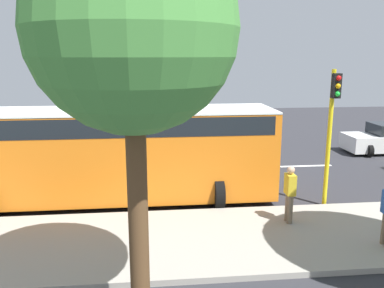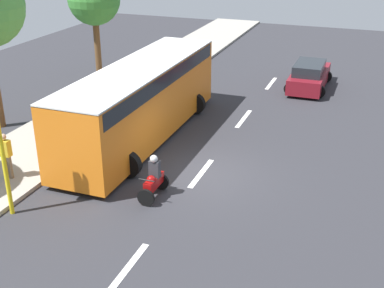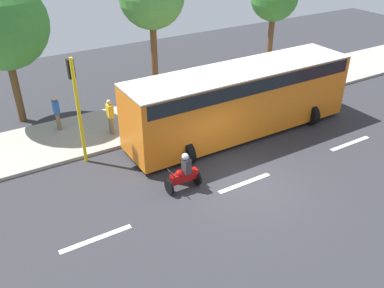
{
  "view_description": "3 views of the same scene",
  "coord_description": "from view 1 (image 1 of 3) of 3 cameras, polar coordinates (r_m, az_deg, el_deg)",
  "views": [
    {
      "loc": [
        16.82,
        -0.97,
        4.92
      ],
      "look_at": [
        0.27,
        0.77,
        1.21
      ],
      "focal_mm": 37.33,
      "sensor_mm": 36.0,
      "label": 1
    },
    {
      "loc": [
        -5.53,
        15.8,
        8.64
      ],
      "look_at": [
        0.04,
        0.88,
        1.55
      ],
      "focal_mm": 47.42,
      "sensor_mm": 36.0,
      "label": 2
    },
    {
      "loc": [
        -10.09,
        8.48,
        9.22
      ],
      "look_at": [
        1.64,
        1.4,
        1.36
      ],
      "focal_mm": 38.3,
      "sensor_mm": 36.0,
      "label": 3
    }
  ],
  "objects": [
    {
      "name": "sidewalk",
      "position": [
        10.99,
        -0.32,
        -13.59
      ],
      "size": [
        4.0,
        60.0,
        0.15
      ],
      "primitive_type": "cube",
      "color": "#9E998E",
      "rests_on": "ground"
    },
    {
      "name": "ground_plane",
      "position": [
        17.56,
        -2.58,
        -3.88
      ],
      "size": [
        40.0,
        60.0,
        0.1
      ],
      "primitive_type": "cube",
      "color": "#2D2D33"
    },
    {
      "name": "street_tree_north",
      "position": [
        6.75,
        -8.52,
        15.68
      ],
      "size": [
        3.47,
        3.47,
        7.08
      ],
      "color": "brown",
      "rests_on": "ground"
    },
    {
      "name": "lane_stripe_south",
      "position": [
        18.86,
        15.96,
        -3.04
      ],
      "size": [
        0.2,
        2.4,
        0.01
      ],
      "primitive_type": "cube",
      "color": "white",
      "rests_on": "ground"
    },
    {
      "name": "city_bus",
      "position": [
        13.73,
        -11.55,
        -0.63
      ],
      "size": [
        3.2,
        11.0,
        3.16
      ],
      "color": "orange",
      "rests_on": "ground"
    },
    {
      "name": "pedestrian_by_tree",
      "position": [
        11.91,
        13.79,
        -6.72
      ],
      "size": [
        0.4,
        0.24,
        1.69
      ],
      "color": "#72604C",
      "rests_on": "sidewalk"
    },
    {
      "name": "motorcycle",
      "position": [
        16.76,
        5.08,
        -2.27
      ],
      "size": [
        0.6,
        1.3,
        1.53
      ],
      "color": "black",
      "rests_on": "ground"
    },
    {
      "name": "traffic_light_corner",
      "position": [
        13.42,
        19.34,
        3.33
      ],
      "size": [
        0.49,
        0.24,
        4.5
      ],
      "color": "yellow",
      "rests_on": "ground"
    },
    {
      "name": "lane_stripe_mid",
      "position": [
        17.55,
        -2.59,
        -3.71
      ],
      "size": [
        0.2,
        2.4,
        0.01
      ],
      "primitive_type": "cube",
      "color": "white",
      "rests_on": "ground"
    },
    {
      "name": "lane_stripe_north",
      "position": [
        18.23,
        -21.81,
        -4.0
      ],
      "size": [
        0.2,
        2.4,
        0.01
      ],
      "primitive_type": "cube",
      "color": "white",
      "rests_on": "ground"
    }
  ]
}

